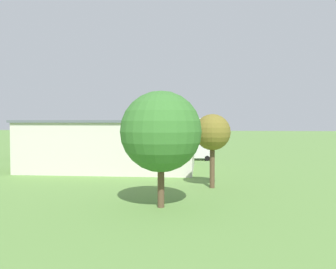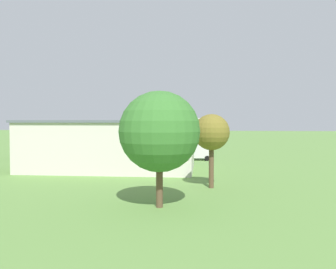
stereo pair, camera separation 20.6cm
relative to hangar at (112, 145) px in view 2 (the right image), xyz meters
The scene contains 11 objects.
ground_plane 35.79m from the hangar, 89.57° to the right, with size 400.00×400.00×0.00m, color #608C42.
hangar is the anchor object (origin of this frame).
biplane 33.76m from the hangar, 105.85° to the right, with size 8.11×7.46×3.82m.
car_yellow 17.19m from the hangar, 54.34° to the right, with size 2.18×4.05×1.67m.
car_orange 20.89m from the hangar, 37.17° to the right, with size 1.92×4.45×1.62m.
car_green 26.37m from the hangar, 28.73° to the right, with size 2.61×4.24×1.58m.
truck_flatbed_blue 18.75m from the hangar, 128.68° to the right, with size 7.06×2.89×2.85m.
person_at_fence_line 14.19m from the hangar, 99.31° to the right, with size 0.54×0.54×1.66m.
person_beside_truck 16.30m from the hangar, 72.10° to the right, with size 0.54×0.54×1.60m.
tree_behind_hangar_left 25.31m from the hangar, 116.42° to the left, with size 6.89×6.89×9.91m.
tree_by_windsock 20.32m from the hangar, 139.63° to the left, with size 3.98×3.98×8.13m.
Camera 2 is at (-16.40, 87.29, 7.28)m, focal length 37.46 mm.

